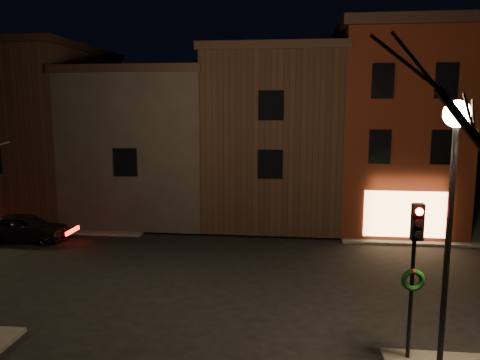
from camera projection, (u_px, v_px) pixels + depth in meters
name	position (u px, v px, depth m)	size (l,w,h in m)	color
ground	(223.00, 277.00, 17.92)	(120.00, 120.00, 0.00)	black
sidewalk_far_left	(26.00, 183.00, 39.81)	(30.00, 30.00, 0.12)	#2D2B28
corner_building	(394.00, 126.00, 25.47)	(6.50, 8.50, 10.50)	#49180D
row_building_a	(275.00, 135.00, 27.30)	(7.30, 10.30, 9.40)	black
row_building_b	(155.00, 142.00, 28.20)	(7.80, 10.30, 8.40)	black
row_building_c	(41.00, 129.00, 28.91)	(7.30, 10.30, 9.90)	black
street_lamp_near	(454.00, 164.00, 10.52)	(0.60, 0.60, 6.48)	black
traffic_signal	(414.00, 257.00, 11.44)	(0.58, 0.38, 4.05)	black
parked_car_a	(24.00, 227.00, 22.58)	(1.64, 4.08, 1.39)	black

